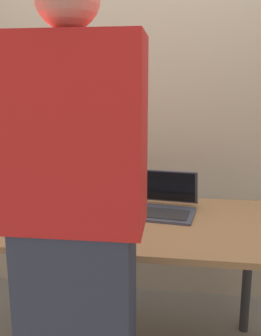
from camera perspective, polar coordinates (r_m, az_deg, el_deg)
The scene contains 7 objects.
desk at distance 1.85m, azimuth 0.08°, elevation -10.59°, with size 1.35×0.79×0.77m.
laptop at distance 1.91m, azimuth 5.02°, elevation -5.40°, with size 0.36×0.36×0.20m.
beer_bottle_green at distance 1.91m, azimuth -8.87°, elevation -3.62°, with size 0.06×0.06×0.26m.
beer_bottle_amber at distance 1.94m, azimuth -5.41°, elevation -3.23°, with size 0.07×0.07×0.29m.
beer_bottle_dark at distance 1.78m, azimuth -4.44°, elevation -4.62°, with size 0.07×0.07×0.27m.
person_figure at distance 1.27m, azimuth -8.35°, elevation -11.35°, with size 0.45×0.28×1.77m.
back_wall at distance 2.45m, azimuth 2.62°, elevation 10.09°, with size 6.00×0.10×2.60m, color tan.
Camera 1 is at (0.24, -1.68, 1.39)m, focal length 40.11 mm.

